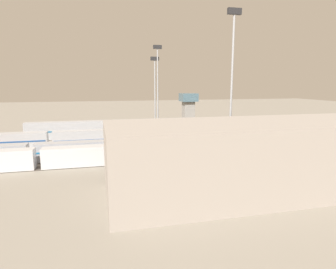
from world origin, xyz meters
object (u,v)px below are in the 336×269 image
at_px(train_on_track_3, 137,135).
at_px(maintenance_shed, 295,154).
at_px(train_on_track_7, 164,151).
at_px(train_on_track_1, 110,129).
at_px(light_mast_1, 232,68).
at_px(light_mast_0, 155,84).
at_px(light_mast_2, 158,77).
at_px(train_on_track_6, 93,150).
at_px(control_tower, 188,107).
at_px(train_on_track_2, 180,130).

xyz_separation_m(train_on_track_3, maintenance_shed, (-19.02, 39.70, 3.16)).
bearing_deg(train_on_track_3, maintenance_shed, 115.60).
relative_size(train_on_track_7, train_on_track_1, 2.03).
bearing_deg(train_on_track_7, light_mast_1, 169.38).
bearing_deg(light_mast_0, light_mast_2, 146.23).
relative_size(train_on_track_1, light_mast_1, 1.56).
relative_size(train_on_track_6, maintenance_shed, 1.26).
xyz_separation_m(train_on_track_3, train_on_track_1, (6.62, -10.00, 0.56)).
bearing_deg(light_mast_2, train_on_track_7, 79.89).
distance_m(train_on_track_7, control_tower, 51.67).
distance_m(light_mast_1, maintenance_shed, 22.17).
bearing_deg(train_on_track_6, maintenance_shed, 140.92).
xyz_separation_m(maintenance_shed, control_tower, (-4.41, -66.83, 2.04)).
height_order(maintenance_shed, control_tower, control_tower).
bearing_deg(train_on_track_6, train_on_track_1, -100.80).
distance_m(train_on_track_7, train_on_track_6, 15.16).
distance_m(train_on_track_2, light_mast_0, 19.86).
relative_size(maintenance_shed, control_tower, 4.62).
bearing_deg(light_mast_0, train_on_track_2, 110.43).
xyz_separation_m(train_on_track_7, train_on_track_3, (2.92, -20.00, 0.02)).
relative_size(light_mast_0, light_mast_2, 0.87).
bearing_deg(control_tower, light_mast_0, 30.76).
bearing_deg(light_mast_0, train_on_track_7, 81.23).
distance_m(train_on_track_6, maintenance_shed, 39.31).
distance_m(light_mast_0, light_mast_2, 2.23).
height_order(train_on_track_3, light_mast_0, light_mast_0).
bearing_deg(light_mast_2, light_mast_0, -33.77).
relative_size(light_mast_2, maintenance_shed, 0.50).
bearing_deg(control_tower, light_mast_2, 33.87).
bearing_deg(maintenance_shed, control_tower, -93.78).
xyz_separation_m(train_on_track_7, maintenance_shed, (-16.10, 19.70, 3.18)).
bearing_deg(train_on_track_6, control_tower, -129.58).
bearing_deg(train_on_track_6, train_on_track_2, -141.62).
height_order(train_on_track_3, train_on_track_2, train_on_track_2).
height_order(train_on_track_1, control_tower, control_tower).
xyz_separation_m(light_mast_0, maintenance_shed, (-10.17, 58.15, -10.69)).
distance_m(train_on_track_2, control_tower, 24.64).
relative_size(light_mast_0, light_mast_1, 0.81).
distance_m(train_on_track_6, control_tower, 54.91).
height_order(train_on_track_7, train_on_track_2, train_on_track_2).
distance_m(train_on_track_1, train_on_track_6, 25.46).
distance_m(train_on_track_3, light_mast_1, 32.69).
height_order(train_on_track_1, light_mast_0, light_mast_0).
bearing_deg(train_on_track_6, train_on_track_7, 160.75).
height_order(light_mast_0, light_mast_2, light_mast_2).
bearing_deg(light_mast_1, maintenance_shed, 98.36).
relative_size(train_on_track_3, maintenance_shed, 2.45).
height_order(train_on_track_7, light_mast_2, light_mast_2).
height_order(train_on_track_7, train_on_track_6, same).
bearing_deg(train_on_track_7, train_on_track_6, -19.25).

